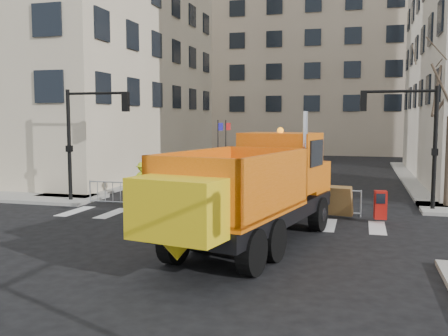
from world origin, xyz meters
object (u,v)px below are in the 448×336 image
(cop_c, at_px, (299,192))
(worker, at_px, (142,179))
(plow_truck, at_px, (252,187))
(cop_a, at_px, (275,192))
(cop_b, at_px, (317,193))
(newspaper_box, at_px, (380,205))

(cop_c, distance_m, worker, 8.55)
(plow_truck, distance_m, cop_a, 5.31)
(cop_b, height_order, newspaper_box, cop_b)
(plow_truck, distance_m, cop_c, 5.58)
(worker, bearing_deg, newspaper_box, -41.88)
(cop_c, bearing_deg, plow_truck, 11.68)
(worker, bearing_deg, cop_b, -42.79)
(cop_a, relative_size, newspaper_box, 1.79)
(cop_a, xyz_separation_m, cop_b, (1.72, 0.23, 0.00))
(cop_c, relative_size, worker, 1.18)
(plow_truck, xyz_separation_m, cop_c, (0.77, 5.46, -0.88))
(cop_c, xyz_separation_m, worker, (-8.17, 2.53, -0.00))
(cop_b, height_order, cop_c, cop_c)
(worker, bearing_deg, plow_truck, -74.17)
(worker, bearing_deg, cop_a, -47.88)
(cop_c, relative_size, newspaper_box, 1.82)
(cop_a, distance_m, cop_c, 0.99)
(cop_a, xyz_separation_m, newspaper_box, (4.18, -0.27, -0.29))
(cop_a, xyz_separation_m, worker, (-7.21, 2.75, 0.01))
(cop_b, distance_m, newspaper_box, 2.52)
(cop_a, distance_m, worker, 7.72)
(cop_b, bearing_deg, cop_c, 15.73)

